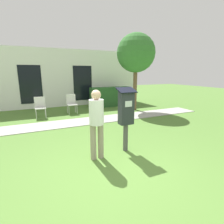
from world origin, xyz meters
TOP-DOWN VIEW (x-y plane):
  - ground_plane at (0.00, 0.00)m, footprint 40.00×40.00m
  - sidewalk at (0.00, 3.72)m, footprint 12.00×1.10m
  - building_facade at (0.00, 7.43)m, footprint 10.00×0.26m
  - parking_meter at (0.66, 0.72)m, footprint 0.44×0.31m
  - person_standing at (-0.14, 0.61)m, footprint 0.32×0.32m
  - outdoor_chair_left at (-1.11, 5.15)m, footprint 0.44×0.44m
  - outdoor_chair_middle at (0.30, 5.42)m, footprint 0.44×0.44m
  - hedge_row at (2.76, 6.29)m, footprint 2.37×0.60m
  - tree at (3.48, 4.84)m, footprint 1.90×1.90m

SIDE VIEW (x-z plane):
  - ground_plane at x=0.00m, z-range 0.00..0.00m
  - sidewalk at x=0.00m, z-range 0.00..0.02m
  - outdoor_chair_left at x=-1.11m, z-range 0.08..0.98m
  - outdoor_chair_middle at x=0.30m, z-range 0.08..0.98m
  - hedge_row at x=2.76m, z-range 0.00..1.10m
  - person_standing at x=-0.14m, z-range 0.14..1.72m
  - parking_meter at x=0.66m, z-range 0.22..1.81m
  - building_facade at x=0.00m, z-range 0.00..3.20m
  - tree at x=3.48m, z-range 0.94..4.75m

